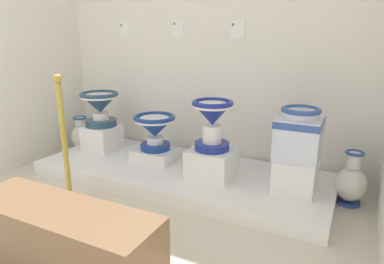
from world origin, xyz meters
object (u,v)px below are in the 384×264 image
Objects in this scene: info_placard_second at (178,28)px; museum_bench at (63,241)px; antique_toilet_central_ornate at (155,127)px; info_placard_third at (237,30)px; antique_toilet_broad_patterned at (299,132)px; antique_toilet_slender_white at (100,105)px; decorative_vase_corner at (351,183)px; antique_toilet_tall_cobalt at (212,118)px; plinth_block_tall_cobalt at (212,163)px; plinth_block_slender_white at (102,138)px; plinth_block_broad_patterned at (295,175)px; decorative_vase_spare at (81,136)px; stanchion_post_near_left at (67,168)px; info_placard_first at (124,29)px; plinth_block_central_ornate at (156,154)px.

museum_bench is at bearing -80.39° from info_placard_second.
antique_toilet_central_ornate is 1.18m from info_placard_third.
antique_toilet_slender_white is at bearing 176.74° from antique_toilet_broad_patterned.
antique_toilet_tall_cobalt is at bearing -167.48° from decorative_vase_corner.
info_placard_second is at bearing 137.44° from plinth_block_tall_cobalt.
plinth_block_slender_white is 0.84× the size of antique_toilet_slender_white.
plinth_block_slender_white is at bearing 174.18° from plinth_block_tall_cobalt.
antique_toilet_tall_cobalt is (1.30, -0.13, 0.38)m from plinth_block_slender_white.
antique_toilet_tall_cobalt reaches higher than plinth_block_broad_patterned.
antique_toilet_broad_patterned is 2.47m from decorative_vase_spare.
plinth_block_slender_white is at bearing 174.18° from antique_toilet_tall_cobalt.
decorative_vase_corner is (1.08, 0.24, -0.06)m from plinth_block_tall_cobalt.
stanchion_post_near_left is (-0.85, -1.34, -1.02)m from info_placard_third.
stanchion_post_near_left is (0.43, -0.89, -0.29)m from antique_toilet_slender_white.
antique_toilet_central_ornate is 0.96× the size of antique_toilet_tall_cobalt.
antique_toilet_slender_white is 2.42m from decorative_vase_corner.
decorative_vase_spare is (-0.44, 0.14, -0.07)m from plinth_block_slender_white.
antique_toilet_slender_white is 1.84m from museum_bench.
decorative_vase_corner is at bearing 12.52° from plinth_block_tall_cobalt.
plinth_block_broad_patterned reaches higher than plinth_block_tall_cobalt.
info_placard_first is (-1.97, 0.56, 1.09)m from plinth_block_broad_patterned.
info_placard_first reaches higher than antique_toilet_tall_cobalt.
antique_toilet_central_ornate is at bearing 175.54° from antique_toilet_broad_patterned.
plinth_block_tall_cobalt is at bearing -178.40° from antique_toilet_broad_patterned.
museum_bench is (0.33, -1.93, -1.15)m from info_placard_second.
info_placard_first reaches higher than plinth_block_slender_white.
decorative_vase_corner is 2.19m from stanchion_post_near_left.
info_placard_third is (1.27, 0.00, -0.01)m from info_placard_first.
decorative_vase_corner reaches higher than plinth_block_slender_white.
plinth_block_tall_cobalt is at bearing 180.00° from antique_toilet_tall_cobalt.
stanchion_post_near_left reaches higher than plinth_block_broad_patterned.
plinth_block_broad_patterned is (1.33, -0.10, -0.19)m from antique_toilet_central_ornate.
info_placard_third is 2.26m from museum_bench.
info_placard_second is (-1.32, 0.56, 1.09)m from plinth_block_broad_patterned.
plinth_block_central_ornate is 0.98× the size of decorative_vase_spare.
decorative_vase_spare is at bearing 161.95° from plinth_block_slender_white.
plinth_block_central_ornate is at bearing 175.54° from plinth_block_broad_patterned.
plinth_block_slender_white is 1.36m from info_placard_second.
plinth_block_broad_patterned is (1.99, -0.11, -0.35)m from antique_toilet_slender_white.
museum_bench is (0.57, -0.59, -0.11)m from stanchion_post_near_left.
antique_toilet_slender_white is 1.26× the size of plinth_block_broad_patterned.
antique_toilet_slender_white is 1.06× the size of plinth_block_tall_cobalt.
decorative_vase_corner is 0.43× the size of stanchion_post_near_left.
plinth_block_slender_white is 1.74m from info_placard_third.
antique_toilet_tall_cobalt is 0.91m from info_placard_third.
info_placard_first is at bearing 144.64° from plinth_block_central_ornate.
info_placard_second is at bearing 33.46° from plinth_block_slender_white.
antique_toilet_slender_white is at bearing -177.43° from decorative_vase_corner.
info_placard_first is at bearing 116.88° from museum_bench.
plinth_block_tall_cobalt is 2.62× the size of info_placard_first.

